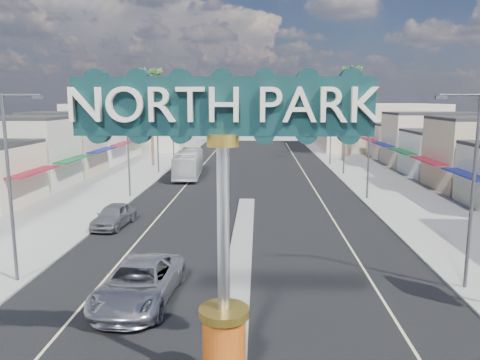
# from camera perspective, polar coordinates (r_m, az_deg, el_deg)

# --- Properties ---
(ground) EXTENTS (160.00, 160.00, 0.00)m
(ground) POSITION_cam_1_polar(r_m,az_deg,el_deg) (41.86, 0.89, -2.23)
(ground) COLOR gray
(ground) RESTS_ON ground
(road) EXTENTS (20.00, 120.00, 0.01)m
(road) POSITION_cam_1_polar(r_m,az_deg,el_deg) (41.85, 0.89, -2.23)
(road) COLOR black
(road) RESTS_ON ground
(median_island) EXTENTS (1.30, 30.00, 0.16)m
(median_island) POSITION_cam_1_polar(r_m,az_deg,el_deg) (26.39, 0.01, -9.29)
(median_island) COLOR gray
(median_island) RESTS_ON ground
(sidewalk_left) EXTENTS (8.00, 120.00, 0.12)m
(sidewalk_left) POSITION_cam_1_polar(r_m,az_deg,el_deg) (44.44, -17.47, -1.90)
(sidewalk_left) COLOR gray
(sidewalk_left) RESTS_ON ground
(sidewalk_right) EXTENTS (8.00, 120.00, 0.12)m
(sidewalk_right) POSITION_cam_1_polar(r_m,az_deg,el_deg) (43.80, 19.54, -2.18)
(sidewalk_right) COLOR gray
(sidewalk_right) RESTS_ON ground
(storefront_row_left) EXTENTS (12.00, 42.00, 6.00)m
(storefront_row_left) POSITION_cam_1_polar(r_m,az_deg,el_deg) (59.72, -22.49, 3.54)
(storefront_row_left) COLOR beige
(storefront_row_left) RESTS_ON ground
(storefront_row_right) EXTENTS (12.00, 42.00, 6.00)m
(storefront_row_right) POSITION_cam_1_polar(r_m,az_deg,el_deg) (58.91, 25.33, 3.27)
(storefront_row_right) COLOR #B7B29E
(storefront_row_right) RESTS_ON ground
(backdrop_far_left) EXTENTS (20.00, 20.00, 8.00)m
(backdrop_far_left) POSITION_cam_1_polar(r_m,az_deg,el_deg) (89.08, -12.74, 6.49)
(backdrop_far_left) COLOR #B7B29E
(backdrop_far_left) RESTS_ON ground
(backdrop_far_right) EXTENTS (20.00, 20.00, 8.00)m
(backdrop_far_right) POSITION_cam_1_polar(r_m,az_deg,el_deg) (88.58, 16.12, 6.34)
(backdrop_far_right) COLOR beige
(backdrop_far_right) RESTS_ON ground
(gateway_sign) EXTENTS (8.20, 1.50, 9.15)m
(gateway_sign) POSITION_cam_1_polar(r_m,az_deg,el_deg) (13.24, -2.07, -2.29)
(gateway_sign) COLOR #DD5611
(gateway_sign) RESTS_ON median_island
(traffic_signal_left) EXTENTS (5.09, 0.45, 6.00)m
(traffic_signal_left) POSITION_cam_1_polar(r_m,az_deg,el_deg) (56.04, -8.20, 5.13)
(traffic_signal_left) COLOR #47474C
(traffic_signal_left) RESTS_ON ground
(traffic_signal_right) EXTENTS (5.09, 0.45, 6.00)m
(traffic_signal_right) POSITION_cam_1_polar(r_m,az_deg,el_deg) (55.71, 10.80, 5.03)
(traffic_signal_right) COLOR #47474C
(traffic_signal_right) RESTS_ON ground
(streetlight_l_near) EXTENTS (2.03, 0.22, 9.00)m
(streetlight_l_near) POSITION_cam_1_polar(r_m,az_deg,el_deg) (24.12, -26.01, 0.12)
(streetlight_l_near) COLOR #47474C
(streetlight_l_near) RESTS_ON ground
(streetlight_l_mid) EXTENTS (2.03, 0.22, 9.00)m
(streetlight_l_mid) POSITION_cam_1_polar(r_m,az_deg,el_deg) (42.65, -13.29, 4.62)
(streetlight_l_mid) COLOR #47474C
(streetlight_l_mid) RESTS_ON ground
(streetlight_l_far) EXTENTS (2.03, 0.22, 9.00)m
(streetlight_l_far) POSITION_cam_1_polar(r_m,az_deg,el_deg) (64.06, -8.02, 6.41)
(streetlight_l_far) COLOR #47474C
(streetlight_l_far) RESTS_ON ground
(streetlight_r_near) EXTENTS (2.03, 0.22, 9.00)m
(streetlight_r_near) POSITION_cam_1_polar(r_m,az_deg,el_deg) (23.24, 26.22, -0.23)
(streetlight_r_near) COLOR #47474C
(streetlight_r_near) RESTS_ON ground
(streetlight_r_mid) EXTENTS (2.03, 0.22, 9.00)m
(streetlight_r_mid) POSITION_cam_1_polar(r_m,az_deg,el_deg) (42.16, 15.28, 4.48)
(streetlight_r_mid) COLOR #47474C
(streetlight_r_mid) RESTS_ON ground
(streetlight_r_far) EXTENTS (2.03, 0.22, 9.00)m
(streetlight_r_far) POSITION_cam_1_polar(r_m,az_deg,el_deg) (63.74, 10.89, 6.32)
(streetlight_r_far) COLOR #47474C
(streetlight_r_far) RESTS_ON ground
(palm_left_far) EXTENTS (2.60, 2.60, 13.10)m
(palm_left_far) POSITION_cam_1_polar(r_m,az_deg,el_deg) (62.58, -10.86, 12.15)
(palm_left_far) COLOR brown
(palm_left_far) RESTS_ON ground
(palm_right_mid) EXTENTS (2.60, 2.60, 12.10)m
(palm_right_mid) POSITION_cam_1_polar(r_m,az_deg,el_deg) (68.03, 12.72, 11.13)
(palm_right_mid) COLOR brown
(palm_right_mid) RESTS_ON ground
(palm_right_far) EXTENTS (2.60, 2.60, 14.10)m
(palm_right_far) POSITION_cam_1_polar(r_m,az_deg,el_deg) (74.35, 13.48, 12.34)
(palm_right_far) COLOR brown
(palm_right_far) RESTS_ON ground
(suv_left) EXTENTS (3.27, 6.52, 1.77)m
(suv_left) POSITION_cam_1_polar(r_m,az_deg,el_deg) (21.13, -12.22, -12.16)
(suv_left) COLOR #ADADB1
(suv_left) RESTS_ON ground
(car_parked_left) EXTENTS (2.37, 4.85, 1.59)m
(car_parked_left) POSITION_cam_1_polar(r_m,az_deg,el_deg) (33.56, -15.14, -4.20)
(car_parked_left) COLOR slate
(car_parked_left) RESTS_ON ground
(city_bus) EXTENTS (3.12, 11.00, 3.03)m
(city_bus) POSITION_cam_1_polar(r_m,az_deg,el_deg) (53.65, -6.29, 2.01)
(city_bus) COLOR silver
(city_bus) RESTS_ON ground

